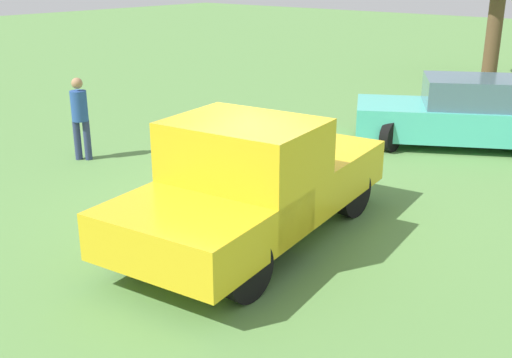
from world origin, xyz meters
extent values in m
plane|color=#5B8C47|center=(0.00, 0.00, 0.00)|extent=(80.00, 80.00, 0.00)
cylinder|color=black|center=(-0.59, -0.35, 0.37)|extent=(0.75, 0.22, 0.75)
cylinder|color=black|center=(-0.80, 1.28, 0.37)|extent=(0.75, 0.22, 0.75)
cylinder|color=black|center=(2.41, 0.05, 0.37)|extent=(0.75, 0.22, 0.75)
cylinder|color=black|center=(2.20, 1.68, 0.37)|extent=(0.75, 0.22, 0.75)
cube|color=gold|center=(-0.60, 0.47, 0.71)|extent=(2.13, 2.17, 0.64)
cube|color=gold|center=(1.09, 0.70, 1.09)|extent=(1.76, 2.12, 1.40)
cube|color=slate|center=(1.09, 0.70, 1.53)|extent=(1.51, 1.94, 0.48)
cube|color=gold|center=(2.02, 0.82, 0.69)|extent=(2.51, 2.22, 0.60)
cube|color=silver|center=(-1.48, 0.36, 0.45)|extent=(0.36, 1.86, 0.16)
cylinder|color=black|center=(-4.36, 0.04, 0.33)|extent=(0.66, 0.20, 0.66)
cylinder|color=black|center=(-5.65, -0.70, 0.33)|extent=(0.66, 0.20, 0.66)
cube|color=#4CC6B2|center=(-5.71, 0.89, 0.53)|extent=(3.66, 4.59, 0.68)
cube|color=slate|center=(-5.82, 1.08, 1.17)|extent=(2.28, 2.40, 0.60)
cylinder|color=navy|center=(0.06, -4.35, 0.40)|extent=(0.14, 0.14, 0.80)
cylinder|color=navy|center=(0.18, -4.51, 0.40)|extent=(0.14, 0.14, 0.80)
cylinder|color=#284C93|center=(0.12, -4.43, 1.10)|extent=(0.45, 0.45, 0.60)
sphere|color=#A87A56|center=(0.12, -4.43, 1.55)|extent=(0.22, 0.22, 0.22)
cylinder|color=brown|center=(-14.32, -1.52, 1.77)|extent=(0.50, 0.50, 3.53)
camera|label=1|loc=(7.02, 5.83, 3.73)|focal=43.19mm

